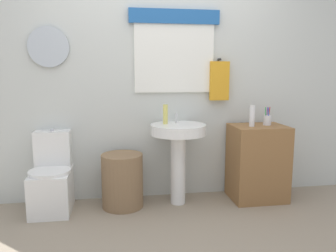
{
  "coord_description": "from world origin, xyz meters",
  "views": [
    {
      "loc": [
        -0.41,
        -2.33,
        1.32
      ],
      "look_at": [
        0.08,
        0.8,
        0.8
      ],
      "focal_mm": 35.81,
      "sensor_mm": 36.0,
      "label": 1
    }
  ],
  "objects": [
    {
      "name": "ground_plane",
      "position": [
        0.0,
        0.0,
        0.0
      ],
      "size": [
        8.0,
        8.0,
        0.0
      ],
      "primitive_type": "plane",
      "color": "gray"
    },
    {
      "name": "lotion_bottle",
      "position": [
        0.93,
        0.81,
        0.88
      ],
      "size": [
        0.05,
        0.05,
        0.21
      ],
      "primitive_type": "cylinder",
      "color": "white",
      "rests_on": "wooden_cabinet"
    },
    {
      "name": "laundry_hamper",
      "position": [
        -0.36,
        0.85,
        0.26
      ],
      "size": [
        0.4,
        0.4,
        0.53
      ],
      "primitive_type": "cylinder",
      "color": "#846647",
      "rests_on": "ground_plane"
    },
    {
      "name": "wooden_cabinet",
      "position": [
        1.03,
        0.85,
        0.39
      ],
      "size": [
        0.55,
        0.44,
        0.78
      ],
      "primitive_type": "cube",
      "color": "olive",
      "rests_on": "ground_plane"
    },
    {
      "name": "toothbrush_cup",
      "position": [
        1.12,
        0.87,
        0.83
      ],
      "size": [
        0.08,
        0.08,
        0.19
      ],
      "color": "silver",
      "rests_on": "wooden_cabinet"
    },
    {
      "name": "toilet",
      "position": [
        -1.03,
        0.89,
        0.29
      ],
      "size": [
        0.38,
        0.51,
        0.77
      ],
      "color": "white",
      "rests_on": "ground_plane"
    },
    {
      "name": "faucet",
      "position": [
        0.19,
        0.97,
        0.86
      ],
      "size": [
        0.03,
        0.03,
        0.1
      ],
      "primitive_type": "cylinder",
      "color": "silver",
      "rests_on": "pedestal_sink"
    },
    {
      "name": "back_wall",
      "position": [
        0.0,
        1.15,
        1.31
      ],
      "size": [
        4.4,
        0.18,
        2.6
      ],
      "color": "silver",
      "rests_on": "ground_plane"
    },
    {
      "name": "pedestal_sink",
      "position": [
        0.19,
        0.85,
        0.62
      ],
      "size": [
        0.54,
        0.54,
        0.81
      ],
      "color": "white",
      "rests_on": "ground_plane"
    },
    {
      "name": "soap_bottle",
      "position": [
        0.07,
        0.9,
        0.9
      ],
      "size": [
        0.05,
        0.05,
        0.19
      ],
      "primitive_type": "cylinder",
      "color": "#DBD166",
      "rests_on": "pedestal_sink"
    }
  ]
}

